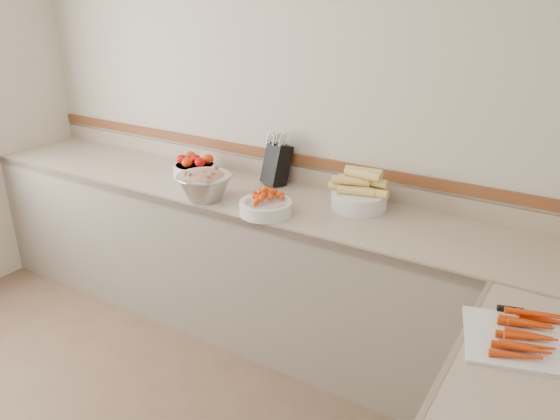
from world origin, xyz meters
The scene contains 8 objects.
back_wall centered at (0.00, 2.00, 1.30)m, with size 4.00×4.00×0.00m, color #BCB19B.
counter_back centered at (0.00, 1.68, 0.45)m, with size 4.00×0.65×1.08m.
knife_block centered at (-0.01, 1.90, 1.03)m, with size 0.18×0.20×0.33m.
tomato_bowl centered at (-0.54, 1.76, 0.96)m, with size 0.27×0.27×0.13m.
cherry_tomato_bowl centered at (0.19, 1.47, 0.95)m, with size 0.28×0.28×0.16m.
corn_bowl centered at (0.57, 1.81, 0.98)m, with size 0.34×0.31×0.22m.
rhubarb_bowl centered at (-0.22, 1.47, 0.99)m, with size 0.31×0.31×0.18m.
cutting_board centered at (1.57, 1.00, 0.92)m, with size 0.50×0.44×0.06m.
Camera 1 is at (1.65, -0.76, 2.03)m, focal length 35.00 mm.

